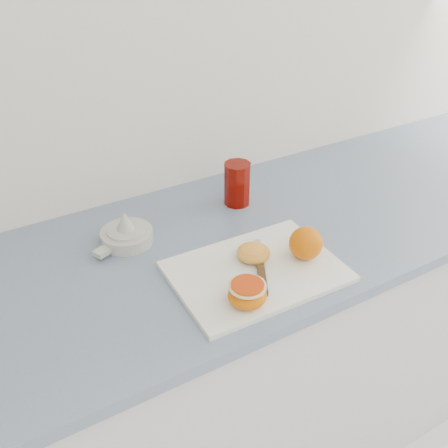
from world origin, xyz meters
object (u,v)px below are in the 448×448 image
object	(u,v)px
counter	(238,356)
citrus_juicer	(126,234)
half_orange	(247,294)
cutting_board	(256,271)
red_tumbler	(237,185)

from	to	relation	value
counter	citrus_juicer	distance (m)	0.54
counter	half_orange	distance (m)	0.55
half_orange	citrus_juicer	xyz separation A→B (m)	(-0.13, 0.34, -0.01)
half_orange	citrus_juicer	distance (m)	0.36
counter	citrus_juicer	bearing A→B (deg)	158.38
cutting_board	red_tumbler	size ratio (longest dim) A/B	3.10
red_tumbler	citrus_juicer	bearing A→B (deg)	-175.70
counter	red_tumbler	xyz separation A→B (m)	(0.07, 0.13, 0.50)
cutting_board	half_orange	bearing A→B (deg)	-133.09
cutting_board	half_orange	size ratio (longest dim) A/B	4.64
half_orange	citrus_juicer	world-z (taller)	citrus_juicer
citrus_juicer	half_orange	bearing A→B (deg)	-69.57
half_orange	counter	bearing A→B (deg)	60.55
half_orange	citrus_juicer	size ratio (longest dim) A/B	0.51
cutting_board	citrus_juicer	world-z (taller)	citrus_juicer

